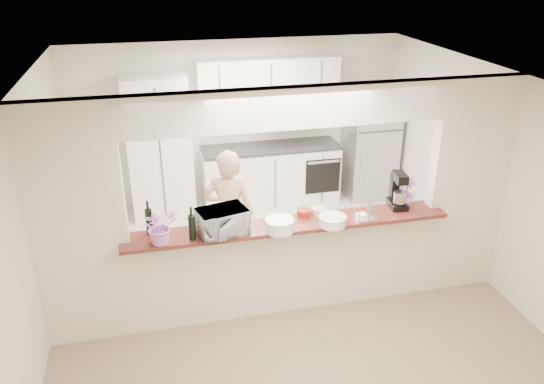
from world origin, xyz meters
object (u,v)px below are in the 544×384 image
object	(u,v)px
toaster_oven	(222,221)
stand_mixer	(398,191)
refrigerator	(370,145)
person	(229,216)

from	to	relation	value
toaster_oven	stand_mixer	distance (m)	1.96
refrigerator	toaster_oven	distance (m)	3.91
refrigerator	stand_mixer	bearing A→B (deg)	-107.15
refrigerator	stand_mixer	size ratio (longest dim) A/B	4.23
stand_mixer	person	distance (m)	1.95
stand_mixer	refrigerator	bearing A→B (deg)	72.85
toaster_oven	person	xyz separation A→B (m)	(0.20, 0.90, -0.41)
person	refrigerator	bearing A→B (deg)	-132.13
stand_mixer	toaster_oven	bearing A→B (deg)	-175.21
toaster_oven	person	bearing A→B (deg)	63.68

